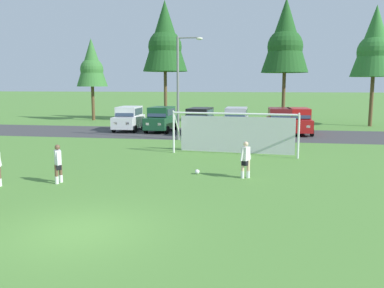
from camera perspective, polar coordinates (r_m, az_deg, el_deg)
ground_plane at (r=26.07m, az=-1.45°, el=-0.69°), size 400.00×400.00×0.00m
parking_lot_strip at (r=34.21m, az=1.26°, el=1.49°), size 52.00×8.40×0.01m
soccer_ball at (r=18.75m, az=0.74°, el=-3.93°), size 0.22×0.22×0.22m
soccer_goal at (r=24.37m, az=6.18°, el=1.69°), size 7.57×2.67×2.57m
player_midfield_center at (r=17.83m, az=-18.36°, el=-2.67°), size 0.43×0.69×1.64m
player_defender_far at (r=17.97m, az=7.57°, el=-2.23°), size 0.49×0.65×1.64m
parked_car_slot_far_left at (r=36.75m, az=-8.89°, el=3.61°), size 2.30×4.68×2.16m
parked_car_slot_left at (r=35.78m, az=-4.36°, el=3.56°), size 2.26×4.66×2.16m
parked_car_slot_center_left at (r=34.04m, az=1.08°, el=3.33°), size 2.39×4.73×2.16m
parked_car_slot_center at (r=34.96m, az=6.25°, el=3.42°), size 2.17×4.62×2.16m
parked_car_slot_center_right at (r=34.65m, az=12.24°, el=3.23°), size 2.28×4.68×2.16m
parked_car_slot_right at (r=34.94m, az=14.75°, el=3.19°), size 2.23×4.65×2.16m
tree_left_edge at (r=48.44m, az=-13.97°, el=10.87°), size 3.50×3.50×9.34m
tree_mid_left at (r=46.96m, az=-3.84°, el=14.64°), size 5.03×5.03×13.42m
tree_center_back at (r=43.62m, az=13.05°, el=14.37°), size 4.80×4.80×12.81m
tree_mid_right at (r=44.00m, az=24.42°, el=12.79°), size 4.39×4.39×11.70m
street_lamp at (r=30.12m, az=-1.68°, el=8.02°), size 2.00×0.32×7.57m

